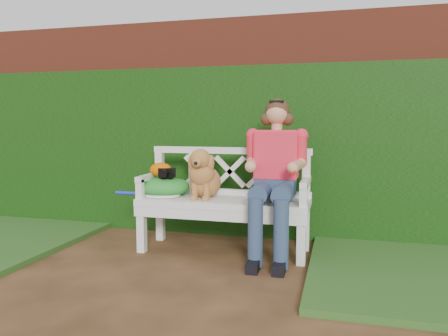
# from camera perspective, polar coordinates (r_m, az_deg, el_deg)

# --- Properties ---
(ground) EXTENTS (60.00, 60.00, 0.00)m
(ground) POSITION_cam_1_polar(r_m,az_deg,el_deg) (3.15, -11.22, -15.58)
(ground) COLOR #332312
(brick_wall) EXTENTS (10.00, 0.30, 2.20)m
(brick_wall) POSITION_cam_1_polar(r_m,az_deg,el_deg) (4.70, -1.24, 5.38)
(brick_wall) COLOR brown
(brick_wall) RESTS_ON ground
(ivy_hedge) EXTENTS (10.00, 0.18, 1.70)m
(ivy_hedge) POSITION_cam_1_polar(r_m,az_deg,el_deg) (4.50, -2.01, 2.17)
(ivy_hedge) COLOR #1E5711
(ivy_hedge) RESTS_ON ground
(garden_bench) EXTENTS (1.58, 0.61, 0.48)m
(garden_bench) POSITION_cam_1_polar(r_m,az_deg,el_deg) (3.92, 0.00, -7.43)
(garden_bench) COLOR white
(garden_bench) RESTS_ON ground
(seated_woman) EXTENTS (0.59, 0.76, 1.30)m
(seated_woman) POSITION_cam_1_polar(r_m,az_deg,el_deg) (3.73, 6.73, -1.73)
(seated_woman) COLOR #D14068
(seated_woman) RESTS_ON ground
(dog) EXTENTS (0.32, 0.42, 0.45)m
(dog) POSITION_cam_1_polar(r_m,az_deg,el_deg) (3.87, -2.61, -0.63)
(dog) COLOR #B77E45
(dog) RESTS_ON garden_bench
(tennis_racket) EXTENTS (0.72, 0.52, 0.03)m
(tennis_racket) POSITION_cam_1_polar(r_m,az_deg,el_deg) (4.02, -8.58, -3.44)
(tennis_racket) COLOR beige
(tennis_racket) RESTS_ON garden_bench
(green_bag) EXTENTS (0.60, 0.53, 0.17)m
(green_bag) POSITION_cam_1_polar(r_m,az_deg,el_deg) (4.05, -8.03, -2.37)
(green_bag) COLOR #26892B
(green_bag) RESTS_ON garden_bench
(camera_item) EXTENTS (0.13, 0.10, 0.09)m
(camera_item) POSITION_cam_1_polar(r_m,az_deg,el_deg) (3.99, -7.46, -0.61)
(camera_item) COLOR black
(camera_item) RESTS_ON green_bag
(baseball_glove) EXTENTS (0.25, 0.22, 0.13)m
(baseball_glove) POSITION_cam_1_polar(r_m,az_deg,el_deg) (4.04, -8.25, -0.22)
(baseball_glove) COLOR #DC5A00
(baseball_glove) RESTS_ON green_bag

